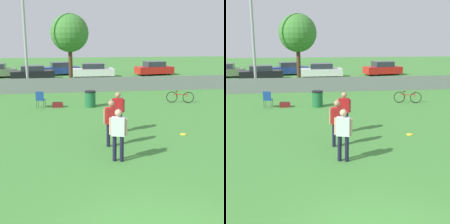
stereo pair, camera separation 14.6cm
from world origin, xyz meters
TOP-DOWN VIEW (x-y plane):
  - fence_backline at (0.00, 18.00)m, footprint 25.74×0.07m
  - light_pole at (-4.60, 18.70)m, footprint 0.90×0.36m
  - tree_near_pole at (-1.40, 20.65)m, footprint 3.00×3.00m
  - player_thrower_red at (0.39, 7.70)m, footprint 0.59×0.28m
  - player_receiver_white at (-0.11, 4.57)m, footprint 0.57×0.35m
  - player_defender_red at (-0.12, 6.03)m, footprint 0.59×0.28m
  - frisbee_disc at (3.05, 7.03)m, footprint 0.27×0.27m
  - folding_chair_sideline at (-3.25, 13.07)m, footprint 0.52×0.52m
  - bicycle_sideline at (5.21, 13.33)m, footprint 1.64×0.58m
  - trash_bin at (-0.40, 12.95)m, footprint 0.65×0.65m
  - gear_bag_sideline at (-2.29, 13.12)m, footprint 0.61×0.34m
  - parked_car_dark at (-5.03, 26.02)m, footprint 4.31×2.41m
  - parked_car_blue at (-2.36, 29.49)m, footprint 4.23×2.44m
  - parked_car_white at (0.90, 26.87)m, footprint 4.21×1.83m
  - parked_car_red at (7.64, 28.04)m, footprint 4.17×2.43m

SIDE VIEW (x-z plane):
  - frisbee_disc at x=3.05m, z-range 0.00..0.03m
  - gear_bag_sideline at x=-2.29m, z-range -0.01..0.29m
  - bicycle_sideline at x=5.21m, z-range -0.01..0.73m
  - trash_bin at x=-0.40m, z-range 0.00..0.94m
  - folding_chair_sideline at x=-3.25m, z-range 0.06..1.03m
  - fence_backline at x=0.00m, z-range -0.05..1.16m
  - parked_car_dark at x=-5.03m, z-range -0.01..1.33m
  - parked_car_blue at x=-2.36m, z-range -0.02..1.36m
  - parked_car_white at x=0.90m, z-range -0.02..1.39m
  - parked_car_red at x=7.64m, z-range -0.03..1.44m
  - player_thrower_red at x=0.39m, z-range 0.15..1.89m
  - player_receiver_white at x=-0.11m, z-range 0.15..1.89m
  - player_defender_red at x=-0.12m, z-range 0.15..1.89m
  - tree_near_pole at x=-1.40m, z-range 1.38..7.19m
  - light_pole at x=-4.60m, z-range 0.79..10.93m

